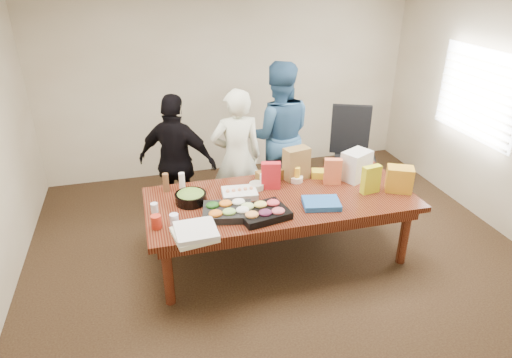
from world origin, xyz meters
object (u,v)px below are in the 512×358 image
object	(u,v)px
sheet_cake	(240,193)
salad_bowl	(191,198)
office_chair	(355,159)
conference_table	(280,227)
person_center	(237,158)
person_right	(278,136)

from	to	relation	value
sheet_cake	salad_bowl	world-z (taller)	salad_bowl
office_chair	salad_bowl	bearing A→B (deg)	-135.72
conference_table	office_chair	distance (m)	1.71
person_center	person_right	bearing A→B (deg)	-150.56
conference_table	sheet_cake	distance (m)	0.60
conference_table	person_right	distance (m)	1.41
conference_table	office_chair	world-z (taller)	office_chair
salad_bowl	person_right	bearing A→B (deg)	40.98
person_center	sheet_cake	size ratio (longest dim) A/B	4.73
office_chair	person_right	bearing A→B (deg)	-169.79
sheet_cake	office_chair	bearing A→B (deg)	30.94
person_center	sheet_cake	distance (m)	0.78
salad_bowl	sheet_cake	bearing A→B (deg)	1.19
conference_table	salad_bowl	distance (m)	1.03
conference_table	person_center	distance (m)	1.05
sheet_cake	salad_bowl	bearing A→B (deg)	-173.66
person_right	salad_bowl	distance (m)	1.70
person_center	person_right	distance (m)	0.72
person_center	salad_bowl	xyz separation A→B (m)	(-0.66, -0.77, -0.05)
salad_bowl	person_center	bearing A→B (deg)	49.39
conference_table	salad_bowl	size ratio (longest dim) A/B	8.70
person_right	sheet_cake	xyz separation A→B (m)	(-0.77, -1.10, -0.17)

